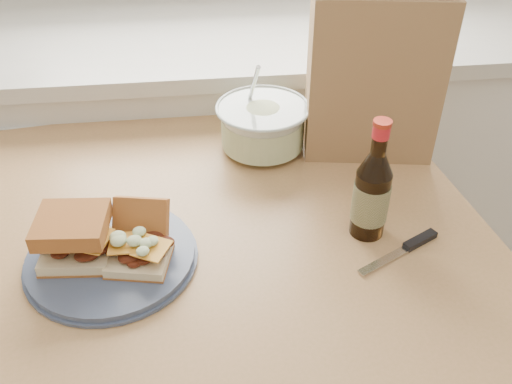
{
  "coord_description": "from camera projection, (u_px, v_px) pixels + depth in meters",
  "views": [
    {
      "loc": [
        -0.12,
        0.15,
        1.54
      ],
      "look_at": [
        -0.03,
        0.97,
        0.91
      ],
      "focal_mm": 40.0,
      "sensor_mm": 36.0,
      "label": 1
    }
  ],
  "objects": [
    {
      "name": "sandwich_left",
      "position": [
        75.0,
        237.0,
        0.96
      ],
      "size": [
        0.13,
        0.12,
        0.09
      ],
      "rotation": [
        0.0,
        0.0,
        -0.08
      ],
      "color": "beige",
      "rests_on": "plate"
    },
    {
      "name": "dining_table",
      "position": [
        225.0,
        282.0,
        1.13
      ],
      "size": [
        1.11,
        1.11,
        0.83
      ],
      "rotation": [
        0.0,
        0.0,
        0.13
      ],
      "color": "tan",
      "rests_on": "ground"
    },
    {
      "name": "knife",
      "position": [
        411.0,
        245.0,
        1.03
      ],
      "size": [
        0.17,
        0.1,
        0.01
      ],
      "rotation": [
        0.0,
        0.0,
        0.48
      ],
      "color": "silver",
      "rests_on": "dining_table"
    },
    {
      "name": "cabinet_run",
      "position": [
        238.0,
        164.0,
        1.88
      ],
      "size": [
        2.5,
        0.64,
        0.94
      ],
      "color": "silver",
      "rests_on": "ground"
    },
    {
      "name": "plate",
      "position": [
        111.0,
        257.0,
        1.0
      ],
      "size": [
        0.29,
        0.29,
        0.02
      ],
      "primitive_type": "cylinder",
      "color": "#414C69",
      "rests_on": "dining_table"
    },
    {
      "name": "coleslaw_bowl",
      "position": [
        263.0,
        128.0,
        1.26
      ],
      "size": [
        0.21,
        0.21,
        0.21
      ],
      "color": "silver",
      "rests_on": "dining_table"
    },
    {
      "name": "sandwich_right",
      "position": [
        139.0,
        242.0,
        0.98
      ],
      "size": [
        0.12,
        0.16,
        0.09
      ],
      "rotation": [
        0.0,
        0.0,
        -0.2
      ],
      "color": "beige",
      "rests_on": "plate"
    },
    {
      "name": "beer_bottle",
      "position": [
        372.0,
        193.0,
        1.02
      ],
      "size": [
        0.07,
        0.07,
        0.24
      ],
      "rotation": [
        0.0,
        0.0,
        -0.28
      ],
      "color": "black",
      "rests_on": "dining_table"
    },
    {
      "name": "paper_bag",
      "position": [
        373.0,
        71.0,
        1.21
      ],
      "size": [
        0.3,
        0.22,
        0.36
      ],
      "primitive_type": "cube",
      "rotation": [
        0.0,
        0.0,
        -0.16
      ],
      "color": "olive",
      "rests_on": "dining_table"
    }
  ]
}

